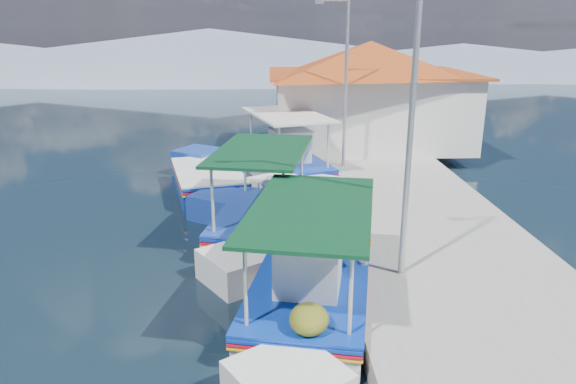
{
  "coord_description": "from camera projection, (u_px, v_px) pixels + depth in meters",
  "views": [
    {
      "loc": [
        1.85,
        -8.09,
        5.52
      ],
      "look_at": [
        2.32,
        5.26,
        1.3
      ],
      "focal_mm": 32.96,
      "sensor_mm": 36.0,
      "label": 1
    }
  ],
  "objects": [
    {
      "name": "ground",
      "position": [
        167.0,
        353.0,
        9.31
      ],
      "size": [
        160.0,
        160.0,
        0.0
      ],
      "primitive_type": "plane",
      "color": "black",
      "rests_on": "ground"
    },
    {
      "name": "quay",
      "position": [
        411.0,
        218.0,
        15.15
      ],
      "size": [
        5.0,
        44.0,
        0.5
      ],
      "primitive_type": "cube",
      "color": "gray",
      "rests_on": "ground"
    },
    {
      "name": "bollards",
      "position": [
        343.0,
        215.0,
        14.24
      ],
      "size": [
        0.2,
        17.2,
        0.3
      ],
      "color": "#A5A8AD",
      "rests_on": "quay"
    },
    {
      "name": "main_caique",
      "position": [
        309.0,
        290.0,
        10.53
      ],
      "size": [
        3.21,
        7.51,
        2.52
      ],
      "rotation": [
        0.0,
        0.0,
        0.2
      ],
      "color": "white",
      "rests_on": "ground"
    },
    {
      "name": "caique_green_canopy",
      "position": [
        262.0,
        223.0,
        14.33
      ],
      "size": [
        3.07,
        7.22,
        2.75
      ],
      "rotation": [
        0.0,
        0.0,
        0.19
      ],
      "color": "white",
      "rests_on": "ground"
    },
    {
      "name": "caique_blue_hull",
      "position": [
        209.0,
        183.0,
        18.19
      ],
      "size": [
        3.25,
        6.92,
        1.27
      ],
      "rotation": [
        0.0,
        0.0,
        -0.25
      ],
      "color": "navy",
      "rests_on": "ground"
    },
    {
      "name": "caique_far",
      "position": [
        287.0,
        165.0,
        19.82
      ],
      "size": [
        3.75,
        7.45,
        2.73
      ],
      "rotation": [
        0.0,
        0.0,
        -0.3
      ],
      "color": "white",
      "rests_on": "ground"
    },
    {
      "name": "harbor_building",
      "position": [
        369.0,
        92.0,
        22.98
      ],
      "size": [
        10.49,
        10.49,
        4.4
      ],
      "color": "silver",
      "rests_on": "quay"
    },
    {
      "name": "lamp_post_near",
      "position": [
        407.0,
        116.0,
        10.21
      ],
      "size": [
        1.21,
        0.14,
        6.0
      ],
      "color": "#A5A8AD",
      "rests_on": "quay"
    },
    {
      "name": "lamp_post_far",
      "position": [
        344.0,
        75.0,
        18.78
      ],
      "size": [
        1.21,
        0.14,
        6.0
      ],
      "color": "#A5A8AD",
      "rests_on": "quay"
    },
    {
      "name": "mountain_ridge",
      "position": [
        308.0,
        56.0,
        62.28
      ],
      "size": [
        171.4,
        96.0,
        5.5
      ],
      "color": "gray",
      "rests_on": "ground"
    }
  ]
}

